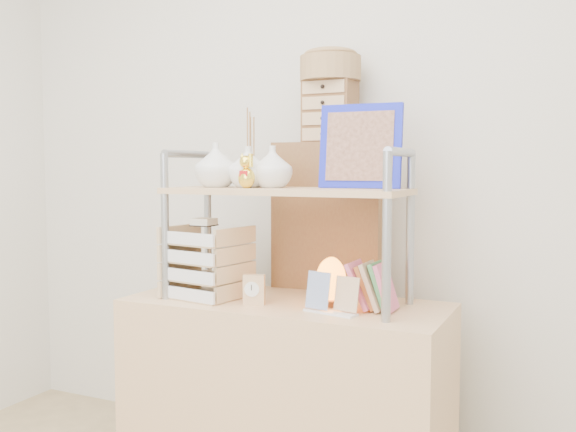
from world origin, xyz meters
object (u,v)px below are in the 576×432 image
object	(u,v)px
desk	(285,399)
salt_lamp	(331,281)
letter_tray	(205,266)
cabinet	(331,303)

from	to	relation	value
desk	salt_lamp	world-z (taller)	salt_lamp
desk	salt_lamp	size ratio (longest dim) A/B	6.84
letter_tray	salt_lamp	distance (m)	0.49
letter_tray	salt_lamp	world-z (taller)	letter_tray
cabinet	letter_tray	xyz separation A→B (m)	(-0.34, -0.44, 0.20)
desk	salt_lamp	xyz separation A→B (m)	(0.18, 0.02, 0.46)
letter_tray	cabinet	bearing A→B (deg)	51.93
salt_lamp	letter_tray	bearing A→B (deg)	-169.99
desk	letter_tray	distance (m)	0.59
cabinet	salt_lamp	distance (m)	0.41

